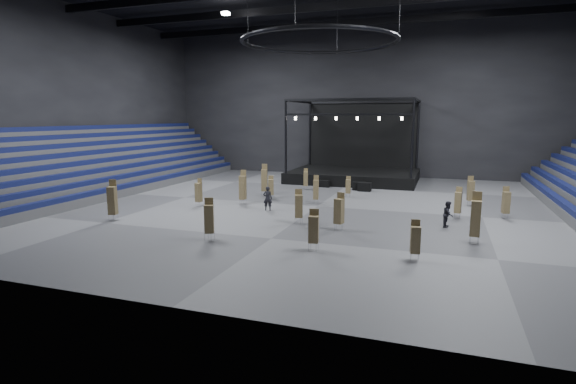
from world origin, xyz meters
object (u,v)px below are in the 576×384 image
(chair_stack_2, at_px, (471,190))
(chair_stack_8, at_px, (339,211))
(chair_stack_16, at_px, (415,239))
(chair_stack_1, at_px, (264,180))
(chair_stack_10, at_px, (506,202))
(chair_stack_15, at_px, (209,218))
(chair_stack_11, at_px, (243,190))
(chair_stack_17, at_px, (243,187))
(flight_case_mid, at_px, (365,187))
(chair_stack_13, at_px, (458,202))
(man_center, at_px, (268,198))
(stage, at_px, (355,168))
(chair_stack_4, at_px, (299,206))
(chair_stack_3, at_px, (271,187))
(chair_stack_0, at_px, (476,218))
(chair_stack_14, at_px, (348,186))
(chair_stack_9, at_px, (112,200))
(chair_stack_6, at_px, (314,229))
(chair_stack_7, at_px, (306,178))
(flight_case_right, at_px, (359,186))
(crew_member, at_px, (448,214))
(flight_case_left, at_px, (324,184))
(chair_stack_12, at_px, (199,192))
(chair_stack_5, at_px, (316,189))

(chair_stack_2, relative_size, chair_stack_8, 0.99)
(chair_stack_8, relative_size, chair_stack_16, 1.16)
(chair_stack_1, distance_m, chair_stack_10, 20.27)
(chair_stack_8, height_order, chair_stack_15, chair_stack_15)
(chair_stack_11, bearing_deg, chair_stack_17, 105.15)
(flight_case_mid, distance_m, chair_stack_11, 13.14)
(chair_stack_17, bearing_deg, flight_case_mid, 45.20)
(chair_stack_16, height_order, chair_stack_17, chair_stack_17)
(chair_stack_13, xyz_separation_m, man_center, (-13.99, -2.00, -0.23))
(stage, distance_m, chair_stack_4, 22.49)
(chair_stack_3, relative_size, chair_stack_17, 0.73)
(chair_stack_10, relative_size, man_center, 1.21)
(chair_stack_0, bearing_deg, chair_stack_2, 92.75)
(chair_stack_4, bearing_deg, chair_stack_10, 4.40)
(chair_stack_14, bearing_deg, chair_stack_9, -139.85)
(chair_stack_1, distance_m, chair_stack_13, 17.27)
(stage, height_order, chair_stack_6, stage)
(chair_stack_9, bearing_deg, chair_stack_15, -30.07)
(chair_stack_7, bearing_deg, chair_stack_10, -38.24)
(chair_stack_11, height_order, chair_stack_17, chair_stack_17)
(stage, xyz_separation_m, flight_case_mid, (2.37, -7.45, -1.02))
(chair_stack_2, xyz_separation_m, chair_stack_16, (-3.40, -16.50, -0.14))
(chair_stack_1, xyz_separation_m, chair_stack_8, (9.42, -10.41, -0.20))
(flight_case_right, bearing_deg, chair_stack_14, -93.05)
(flight_case_right, height_order, chair_stack_8, chair_stack_8)
(crew_member, bearing_deg, flight_case_right, 43.24)
(chair_stack_10, bearing_deg, crew_member, -146.68)
(chair_stack_8, relative_size, chair_stack_14, 1.28)
(chair_stack_4, xyz_separation_m, chair_stack_16, (8.06, -5.74, -0.13))
(chair_stack_7, distance_m, crew_member, 18.07)
(chair_stack_4, bearing_deg, chair_stack_14, 63.68)
(flight_case_left, relative_size, chair_stack_1, 0.36)
(chair_stack_14, distance_m, chair_stack_16, 18.38)
(flight_case_left, bearing_deg, chair_stack_3, -108.43)
(chair_stack_13, bearing_deg, chair_stack_12, -162.46)
(chair_stack_1, height_order, chair_stack_15, chair_stack_1)
(chair_stack_16, bearing_deg, chair_stack_12, 143.47)
(chair_stack_12, bearing_deg, chair_stack_13, 17.97)
(chair_stack_14, bearing_deg, chair_stack_5, -123.06)
(chair_stack_7, xyz_separation_m, chair_stack_8, (6.85, -15.15, 0.18))
(chair_stack_4, relative_size, chair_stack_15, 0.94)
(chair_stack_2, height_order, chair_stack_15, chair_stack_15)
(flight_case_left, bearing_deg, chair_stack_13, -40.52)
(chair_stack_6, distance_m, chair_stack_12, 15.10)
(flight_case_right, bearing_deg, chair_stack_8, -84.17)
(flight_case_mid, bearing_deg, flight_case_left, 163.98)
(chair_stack_9, relative_size, man_center, 1.52)
(chair_stack_5, distance_m, chair_stack_13, 11.36)
(chair_stack_1, xyz_separation_m, chair_stack_12, (-3.18, -6.45, -0.30))
(chair_stack_8, xyz_separation_m, man_center, (-6.65, 4.26, -0.34))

